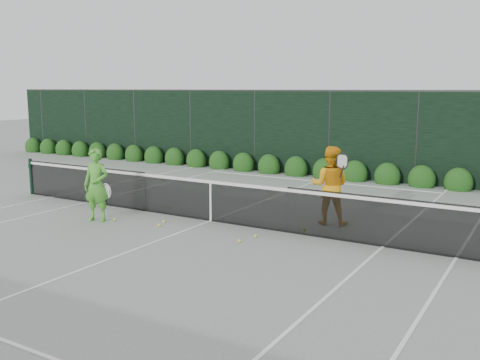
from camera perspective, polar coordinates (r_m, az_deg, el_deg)
The scene contains 8 objects.
ground at distance 12.73m, azimuth -3.13°, elevation -4.39°, with size 80.00×80.00×0.00m, color gray.
tennis_net at distance 12.63m, azimuth -3.24°, elevation -2.04°, with size 12.90×0.10×1.07m.
player_woman at distance 13.01m, azimuth -15.07°, elevation -0.53°, with size 0.71×0.56×1.73m.
player_man at distance 12.43m, azimuth 9.57°, elevation -0.58°, with size 1.02×0.87×1.81m.
court_lines at distance 12.73m, azimuth -3.13°, elevation -4.36°, with size 11.03×23.83×0.01m.
windscreen_fence at distance 10.34m, azimuth -11.60°, elevation 0.68°, with size 32.00×21.07×3.06m.
hedge_row at distance 18.93m, azimuth 9.01°, elevation 0.90°, with size 31.66×0.65×0.94m.
tennis_balls at distance 12.27m, azimuth -4.49°, elevation -4.79°, with size 4.33×1.90×0.07m.
Camera 1 is at (6.90, -10.24, 3.11)m, focal length 40.00 mm.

